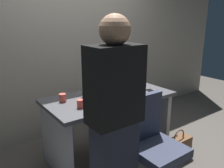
% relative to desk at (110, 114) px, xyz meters
% --- Properties ---
extents(ground_plane, '(9.00, 9.00, 0.00)m').
position_rel_desk_xyz_m(ground_plane, '(0.00, 0.00, -0.52)').
color(ground_plane, '#4C4742').
extents(wall_back, '(6.40, 0.10, 3.00)m').
position_rel_desk_xyz_m(wall_back, '(0.00, 0.94, 0.98)').
color(wall_back, '#9E9384').
rests_on(wall_back, ground).
extents(desk, '(1.47, 0.74, 0.75)m').
position_rel_desk_xyz_m(desk, '(0.00, 0.00, 0.00)').
color(desk, '#4C4C51').
rests_on(desk, ground).
extents(office_chair, '(0.52, 0.52, 0.94)m').
position_rel_desk_xyz_m(office_chair, '(-0.05, -0.76, -0.09)').
color(office_chair, black).
rests_on(office_chair, ground).
extents(person_at_desk, '(0.40, 0.24, 1.64)m').
position_rel_desk_xyz_m(person_at_desk, '(-0.50, -0.77, 0.32)').
color(person_at_desk, '#262838').
rests_on(person_at_desk, ground).
extents(monitor, '(0.54, 0.16, 0.46)m').
position_rel_desk_xyz_m(monitor, '(0.01, 0.18, 0.49)').
color(monitor, silver).
rests_on(monitor, desk).
extents(keyboard, '(0.43, 0.15, 0.02)m').
position_rel_desk_xyz_m(keyboard, '(-0.10, -0.08, 0.24)').
color(keyboard, '#262626').
rests_on(keyboard, desk).
extents(mouse, '(0.06, 0.10, 0.03)m').
position_rel_desk_xyz_m(mouse, '(0.18, -0.07, 0.25)').
color(mouse, black).
rests_on(mouse, desk).
extents(cup_near_keyboard, '(0.07, 0.07, 0.09)m').
position_rel_desk_xyz_m(cup_near_keyboard, '(-0.45, -0.14, 0.27)').
color(cup_near_keyboard, '#D84C3F').
rests_on(cup_near_keyboard, desk).
extents(cup_by_monitor, '(0.07, 0.07, 0.09)m').
position_rel_desk_xyz_m(cup_by_monitor, '(-0.52, 0.13, 0.27)').
color(cup_by_monitor, '#D84C3F').
rests_on(cup_by_monitor, desk).
extents(book_stack, '(0.23, 0.18, 0.18)m').
position_rel_desk_xyz_m(book_stack, '(0.49, 0.14, 0.32)').
color(book_stack, '#3359A5').
rests_on(book_stack, desk).
extents(cell_phone, '(0.11, 0.16, 0.01)m').
position_rel_desk_xyz_m(cell_phone, '(0.50, -0.16, 0.23)').
color(cell_phone, black).
rests_on(cell_phone, desk).
extents(handbag, '(0.34, 0.14, 0.38)m').
position_rel_desk_xyz_m(handbag, '(0.58, -0.57, -0.38)').
color(handbag, brown).
rests_on(handbag, ground).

